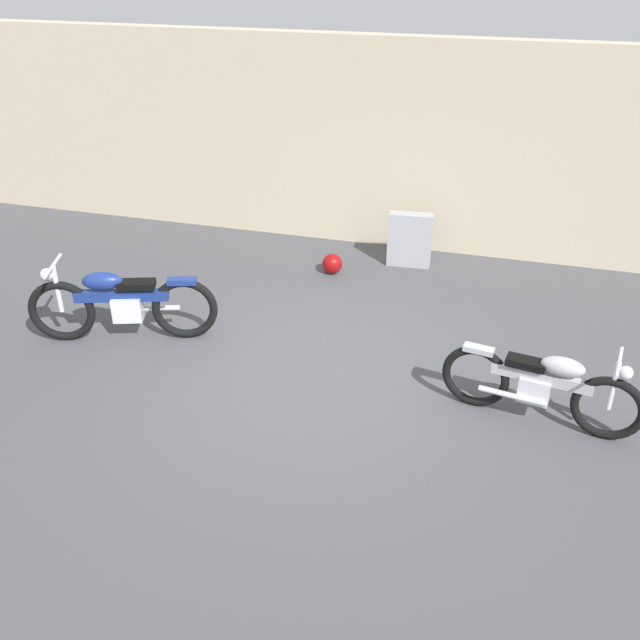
{
  "coord_description": "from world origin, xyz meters",
  "views": [
    {
      "loc": [
        1.85,
        -6.21,
        4.39
      ],
      "look_at": [
        -0.04,
        0.4,
        0.55
      ],
      "focal_mm": 39.6,
      "sensor_mm": 36.0,
      "label": 1
    }
  ],
  "objects_px": {
    "stone_marker": "(410,240)",
    "helmet": "(332,264)",
    "motorcycle_silver": "(542,386)",
    "motorcycle_blue": "(121,303)"
  },
  "relations": [
    {
      "from": "stone_marker",
      "to": "helmet",
      "type": "bearing_deg",
      "value": -150.19
    },
    {
      "from": "helmet",
      "to": "motorcycle_silver",
      "type": "height_order",
      "value": "motorcycle_silver"
    },
    {
      "from": "motorcycle_silver",
      "to": "motorcycle_blue",
      "type": "height_order",
      "value": "motorcycle_blue"
    },
    {
      "from": "motorcycle_silver",
      "to": "motorcycle_blue",
      "type": "bearing_deg",
      "value": -174.47
    },
    {
      "from": "stone_marker",
      "to": "motorcycle_blue",
      "type": "distance_m",
      "value": 4.25
    },
    {
      "from": "helmet",
      "to": "motorcycle_blue",
      "type": "relative_size",
      "value": 0.14
    },
    {
      "from": "helmet",
      "to": "motorcycle_blue",
      "type": "xyz_separation_m",
      "value": [
        -1.93,
        -2.49,
        0.34
      ]
    },
    {
      "from": "stone_marker",
      "to": "motorcycle_silver",
      "type": "xyz_separation_m",
      "value": [
        1.89,
        -3.39,
        0.03
      ]
    },
    {
      "from": "helmet",
      "to": "motorcycle_silver",
      "type": "xyz_separation_m",
      "value": [
        2.91,
        -2.81,
        0.28
      ]
    },
    {
      "from": "stone_marker",
      "to": "motorcycle_blue",
      "type": "bearing_deg",
      "value": -133.8
    }
  ]
}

